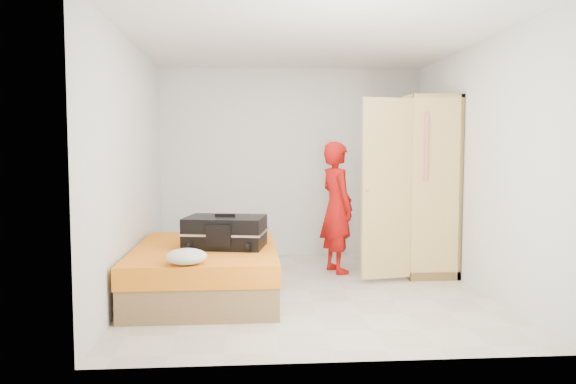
{
  "coord_description": "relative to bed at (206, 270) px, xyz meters",
  "views": [
    {
      "loc": [
        -0.64,
        -5.79,
        1.5
      ],
      "look_at": [
        -0.15,
        0.57,
        1.0
      ],
      "focal_mm": 35.0,
      "sensor_mm": 36.0,
      "label": 1
    }
  ],
  "objects": [
    {
      "name": "room",
      "position": [
        1.05,
        0.09,
        1.05
      ],
      "size": [
        4.0,
        4.02,
        2.6
      ],
      "color": "beige",
      "rests_on": "ground"
    },
    {
      "name": "bed",
      "position": [
        0.0,
        0.0,
        0.0
      ],
      "size": [
        1.42,
        2.02,
        0.5
      ],
      "color": "brown",
      "rests_on": "ground"
    },
    {
      "name": "wardrobe",
      "position": [
        2.5,
        0.94,
        0.75
      ],
      "size": [
        1.16,
        1.29,
        2.1
      ],
      "color": "#E9BF71",
      "rests_on": "ground"
    },
    {
      "name": "person",
      "position": [
        1.51,
        0.95,
        0.54
      ],
      "size": [
        0.53,
        0.66,
        1.58
      ],
      "primitive_type": "imported",
      "rotation": [
        0.0,
        0.0,
        1.88
      ],
      "color": "#B50B0F",
      "rests_on": "ground"
    },
    {
      "name": "suitcase",
      "position": [
        0.2,
        -0.05,
        0.4
      ],
      "size": [
        0.89,
        0.72,
        0.34
      ],
      "rotation": [
        0.0,
        0.0,
        -0.19
      ],
      "color": "black",
      "rests_on": "bed"
    },
    {
      "name": "round_cushion",
      "position": [
        -0.1,
        -0.88,
        0.32
      ],
      "size": [
        0.36,
        0.36,
        0.13
      ],
      "primitive_type": "ellipsoid",
      "color": "silver",
      "rests_on": "bed"
    },
    {
      "name": "pillow",
      "position": [
        0.05,
        0.85,
        0.3
      ],
      "size": [
        0.65,
        0.42,
        0.11
      ],
      "primitive_type": "cube",
      "rotation": [
        0.0,
        0.0,
        0.2
      ],
      "color": "silver",
      "rests_on": "bed"
    }
  ]
}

